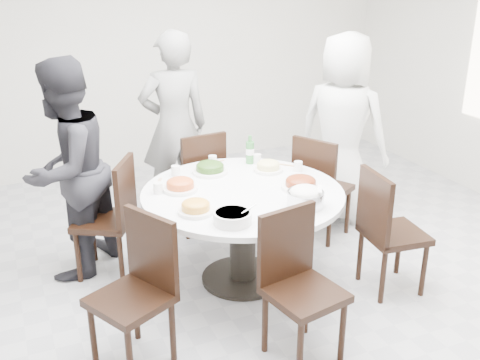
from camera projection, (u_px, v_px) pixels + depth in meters
name	position (u px, v px, depth m)	size (l,w,h in m)	color
floor	(255.00, 286.00, 4.32)	(6.00, 6.00, 0.01)	#AFAFB4
wall_back	(145.00, 49.00, 6.37)	(6.00, 0.01, 2.80)	silver
dining_table	(243.00, 236.00, 4.28)	(1.50, 1.50, 0.75)	white
chair_ne	(323.00, 186.00, 4.97)	(0.42, 0.42, 0.95)	black
chair_n	(196.00, 180.00, 5.11)	(0.42, 0.42, 0.95)	black
chair_nw	(104.00, 218.00, 4.35)	(0.42, 0.42, 0.95)	black
chair_sw	(130.00, 297.00, 3.33)	(0.42, 0.42, 0.95)	black
chair_s	(305.00, 291.00, 3.39)	(0.42, 0.42, 0.95)	black
chair_se	(395.00, 231.00, 4.14)	(0.42, 0.42, 0.95)	black
diner_right	(342.00, 129.00, 5.19)	(0.86, 0.56, 1.77)	silver
diner_middle	(174.00, 127.00, 5.23)	(0.65, 0.43, 1.78)	black
diner_left	(67.00, 170.00, 4.25)	(0.83, 0.65, 1.71)	black
dish_greens	(210.00, 169.00, 4.48)	(0.29, 0.29, 0.07)	white
dish_pale	(268.00, 167.00, 4.52)	(0.24, 0.24, 0.06)	white
dish_orange	(180.00, 186.00, 4.14)	(0.26, 0.26, 0.07)	white
dish_redbrown	(301.00, 184.00, 4.17)	(0.29, 0.29, 0.07)	white
dish_tofu	(196.00, 208.00, 3.77)	(0.25, 0.25, 0.06)	white
rice_bowl	(305.00, 199.00, 3.87)	(0.26, 0.26, 0.11)	silver
soup_bowl	(232.00, 218.00, 3.62)	(0.25, 0.25, 0.08)	white
beverage_bottle	(250.00, 150.00, 4.67)	(0.07, 0.07, 0.24)	#2F7734
tea_cups	(211.00, 159.00, 4.68)	(0.07, 0.07, 0.08)	white
chopsticks	(211.00, 162.00, 4.71)	(0.24, 0.04, 0.01)	tan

